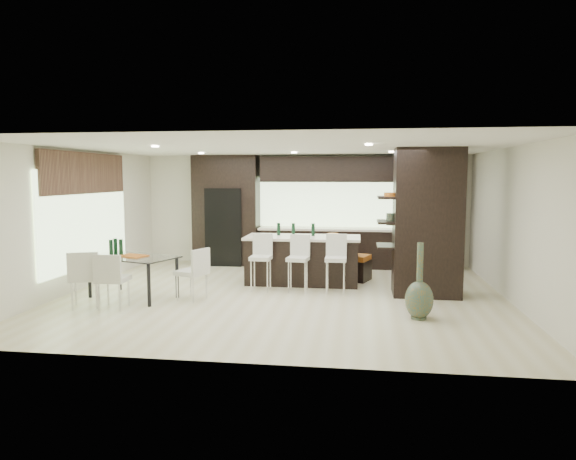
# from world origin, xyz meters

# --- Properties ---
(ground) EXTENTS (8.00, 8.00, 0.00)m
(ground) POSITION_xyz_m (0.00, 0.00, 0.00)
(ground) COLOR beige
(ground) RESTS_ON ground
(back_wall) EXTENTS (8.00, 0.02, 2.70)m
(back_wall) POSITION_xyz_m (0.00, 3.50, 1.35)
(back_wall) COLOR silver
(back_wall) RESTS_ON ground
(left_wall) EXTENTS (0.02, 7.00, 2.70)m
(left_wall) POSITION_xyz_m (-4.00, 0.00, 1.35)
(left_wall) COLOR silver
(left_wall) RESTS_ON ground
(right_wall) EXTENTS (0.02, 7.00, 2.70)m
(right_wall) POSITION_xyz_m (4.00, 0.00, 1.35)
(right_wall) COLOR silver
(right_wall) RESTS_ON ground
(ceiling) EXTENTS (8.00, 7.00, 0.02)m
(ceiling) POSITION_xyz_m (0.00, 0.00, 2.70)
(ceiling) COLOR white
(ceiling) RESTS_ON ground
(window_left) EXTENTS (0.04, 3.20, 1.90)m
(window_left) POSITION_xyz_m (-3.96, 0.20, 1.35)
(window_left) COLOR #B2D199
(window_left) RESTS_ON left_wall
(window_back) EXTENTS (3.40, 0.04, 1.20)m
(window_back) POSITION_xyz_m (0.60, 3.46, 1.55)
(window_back) COLOR #B2D199
(window_back) RESTS_ON back_wall
(stone_accent) EXTENTS (0.08, 3.00, 0.80)m
(stone_accent) POSITION_xyz_m (-3.93, 0.20, 2.25)
(stone_accent) COLOR brown
(stone_accent) RESTS_ON left_wall
(ceiling_spots) EXTENTS (4.00, 3.00, 0.02)m
(ceiling_spots) POSITION_xyz_m (0.00, 0.25, 2.68)
(ceiling_spots) COLOR white
(ceiling_spots) RESTS_ON ceiling
(back_cabinetry) EXTENTS (6.80, 0.68, 2.70)m
(back_cabinetry) POSITION_xyz_m (0.50, 3.17, 1.35)
(back_cabinetry) COLOR black
(back_cabinetry) RESTS_ON ground
(refrigerator) EXTENTS (0.90, 0.68, 1.90)m
(refrigerator) POSITION_xyz_m (-1.90, 3.12, 0.95)
(refrigerator) COLOR black
(refrigerator) RESTS_ON ground
(partition_column) EXTENTS (1.20, 0.80, 2.70)m
(partition_column) POSITION_xyz_m (2.60, 0.40, 1.35)
(partition_column) COLOR black
(partition_column) RESTS_ON ground
(kitchen_island) EXTENTS (2.34, 1.01, 0.97)m
(kitchen_island) POSITION_xyz_m (0.23, 1.12, 0.49)
(kitchen_island) COLOR black
(kitchen_island) RESTS_ON ground
(stool_left) EXTENTS (0.40, 0.40, 0.87)m
(stool_left) POSITION_xyz_m (-0.49, 0.32, 0.44)
(stool_left) COLOR silver
(stool_left) RESTS_ON ground
(stool_mid) EXTENTS (0.43, 0.43, 0.87)m
(stool_mid) POSITION_xyz_m (0.23, 0.33, 0.44)
(stool_mid) COLOR silver
(stool_mid) RESTS_ON ground
(stool_right) EXTENTS (0.39, 0.39, 0.89)m
(stool_right) POSITION_xyz_m (0.94, 0.32, 0.44)
(stool_right) COLOR silver
(stool_right) RESTS_ON ground
(bench) EXTENTS (1.50, 0.99, 0.54)m
(bench) POSITION_xyz_m (0.90, 1.72, 0.27)
(bench) COLOR black
(bench) RESTS_ON ground
(floor_vase) EXTENTS (0.48, 0.48, 1.18)m
(floor_vase) POSITION_xyz_m (2.30, -1.27, 0.59)
(floor_vase) COLOR #404D37
(floor_vase) RESTS_ON ground
(dining_table) EXTENTS (1.78, 1.36, 0.76)m
(dining_table) POSITION_xyz_m (-2.66, -0.57, 0.38)
(dining_table) COLOR white
(dining_table) RESTS_ON ground
(chair_near) EXTENTS (0.48, 0.48, 0.86)m
(chair_near) POSITION_xyz_m (-2.66, -1.32, 0.43)
(chair_near) COLOR silver
(chair_near) RESTS_ON ground
(chair_far) EXTENTS (0.62, 0.62, 0.89)m
(chair_far) POSITION_xyz_m (-3.15, -1.33, 0.44)
(chair_far) COLOR silver
(chair_far) RESTS_ON ground
(chair_end) EXTENTS (0.60, 0.60, 0.85)m
(chair_end) POSITION_xyz_m (-1.56, -0.57, 0.43)
(chair_end) COLOR silver
(chair_end) RESTS_ON ground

